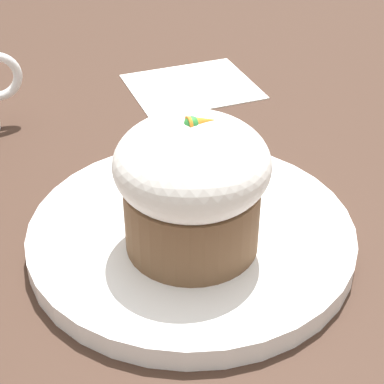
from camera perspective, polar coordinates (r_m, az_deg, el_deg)
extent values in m
plane|color=#3D281E|center=(0.45, -0.06, -4.64)|extent=(4.00, 4.00, 0.00)
cylinder|color=white|center=(0.45, -0.07, -3.85)|extent=(0.22, 0.22, 0.02)
cylinder|color=brown|center=(0.41, 0.00, -2.07)|extent=(0.09, 0.09, 0.05)
ellipsoid|color=white|center=(0.39, 0.00, 2.49)|extent=(0.10, 0.10, 0.06)
cone|color=orange|center=(0.38, 1.36, 6.31)|extent=(0.02, 0.01, 0.01)
sphere|color=green|center=(0.38, -0.03, 6.06)|extent=(0.01, 0.01, 0.01)
cube|color=#B7B7BC|center=(0.48, 3.20, 0.40)|extent=(0.06, 0.07, 0.00)
ellipsoid|color=#B7B7BC|center=(0.43, 1.43, -3.48)|extent=(0.06, 0.06, 0.01)
cube|color=white|center=(0.67, 0.00, 9.40)|extent=(0.12, 0.11, 0.00)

